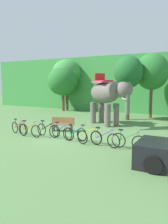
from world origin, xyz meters
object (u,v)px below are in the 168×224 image
(bike_green, at_px, (129,141))
(tree_left, at_px, (152,72))
(bike_teal, at_px, (76,135))
(wooden_bench, at_px, (63,124))
(tree_far_right, at_px, (128,73))
(tree_center, at_px, (63,81))
(bike_red, at_px, (19,128))
(elephant, at_px, (107,95))
(bike_purple, at_px, (105,139))
(bike_orange, at_px, (29,130))
(bike_black, at_px, (47,130))
(bike_yellow, at_px, (89,136))
(tree_center_left, at_px, (67,73))
(bike_blue, at_px, (61,132))

(bike_green, bearing_deg, tree_left, 96.47)
(bike_teal, relative_size, wooden_bench, 1.06)
(tree_far_right, height_order, bike_green, tree_far_right)
(tree_far_right, xyz_separation_m, wooden_bench, (-2.25, -6.35, -3.42))
(tree_center, xyz_separation_m, bike_red, (4.17, -10.99, -2.89))
(elephant, height_order, bike_purple, elephant)
(elephant, bearing_deg, bike_purple, -68.48)
(bike_red, height_order, wooden_bench, bike_red)
(bike_teal, bearing_deg, bike_orange, -176.55)
(bike_black, bearing_deg, bike_green, -2.11)
(bike_orange, relative_size, bike_black, 1.01)
(elephant, height_order, bike_teal, elephant)
(tree_left, xyz_separation_m, bike_teal, (-1.65, -10.09, -3.64))
(bike_teal, bearing_deg, bike_yellow, 15.32)
(tree_center_left, relative_size, bike_teal, 3.44)
(tree_left, relative_size, bike_purple, 3.32)
(tree_far_right, bearing_deg, bike_yellow, -86.32)
(bike_black, bearing_deg, bike_orange, -152.78)
(bike_orange, height_order, bike_blue, same)
(tree_far_right, relative_size, bike_red, 3.20)
(elephant, bearing_deg, bike_black, -108.11)
(bike_black, bearing_deg, tree_center, 119.54)
(tree_center, bearing_deg, bike_teal, -53.53)
(tree_center_left, relative_size, elephant, 1.40)
(tree_center_left, height_order, bike_purple, tree_center_left)
(tree_far_right, relative_size, elephant, 1.30)
(bike_red, distance_m, bike_purple, 5.52)
(tree_center_left, relative_size, bike_black, 3.36)
(bike_red, relative_size, bike_blue, 0.99)
(tree_center, relative_size, tree_center_left, 0.86)
(tree_center, height_order, bike_black, tree_center)
(bike_blue, xyz_separation_m, wooden_bench, (-1.04, 1.66, 0.09))
(bike_yellow, bearing_deg, bike_orange, -174.32)
(bike_teal, height_order, bike_green, same)
(tree_left, distance_m, bike_orange, 11.84)
(elephant, bearing_deg, bike_yellow, -77.64)
(tree_center_left, relative_size, tree_left, 1.01)
(tree_center, relative_size, bike_red, 2.96)
(bike_yellow, relative_size, bike_green, 0.97)
(bike_blue, bearing_deg, bike_red, -173.25)
(bike_blue, bearing_deg, bike_black, 177.56)
(tree_center, height_order, bike_blue, tree_center)
(tree_center, height_order, elephant, tree_center)
(bike_orange, bearing_deg, tree_left, 65.70)
(tree_left, distance_m, bike_black, 11.08)
(tree_far_right, distance_m, bike_red, 9.91)
(bike_orange, relative_size, bike_blue, 1.03)
(bike_black, distance_m, bike_green, 4.84)
(tree_center_left, height_order, elephant, tree_center_left)
(tree_far_right, bearing_deg, wooden_bench, -109.53)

